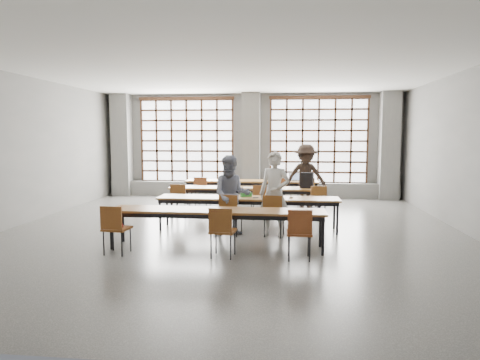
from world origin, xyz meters
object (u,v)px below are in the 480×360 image
object	(u,v)px
desk_row_b	(245,190)
green_box	(246,195)
student_female	(232,195)
phone	(256,198)
backpack	(307,180)
plastic_bag	(281,176)
chair_mid_centre	(260,198)
desk_row_a	(252,183)
red_pouch	(117,226)
chair_front_right	(274,211)
student_back	(306,176)
chair_back_mid	(278,190)
desk_row_c	(248,200)
chair_back_left	(202,189)
chair_mid_left	(180,197)
chair_near_mid	(222,227)
desk_row_d	(217,213)
chair_mid_right	(317,199)
chair_front_left	(230,210)
student_male	(275,194)
laptop_back	(296,179)
chair_near_left	(115,225)
mouse	(291,197)
laptop_front	(273,194)
chair_back_right	(306,190)
chair_near_right	(299,229)

from	to	relation	value
desk_row_b	green_box	distance (m)	1.70
student_female	phone	distance (m)	0.63
backpack	plastic_bag	world-z (taller)	backpack
desk_row_b	chair_mid_centre	size ratio (longest dim) A/B	4.55
desk_row_a	red_pouch	distance (m)	6.01
chair_front_right	student_back	world-z (taller)	student_back
chair_back_mid	backpack	xyz separation A→B (m)	(0.76, -1.06, 0.39)
desk_row_c	red_pouch	bearing A→B (deg)	-134.46
chair_back_left	plastic_bag	xyz separation A→B (m)	(2.31, 0.68, 0.34)
chair_mid_left	plastic_bag	distance (m)	3.52
chair_near_mid	green_box	bearing A→B (deg)	85.28
phone	desk_row_d	bearing A→B (deg)	-111.97
desk_row_a	chair_front_right	size ratio (longest dim) A/B	4.55
chair_mid_right	chair_front_left	xyz separation A→B (m)	(-1.91, -1.77, 0.00)
student_male	laptop_back	size ratio (longest dim) A/B	3.99
chair_near_left	red_pouch	xyz separation A→B (m)	(0.01, 0.08, -0.04)
chair_back_mid	student_male	distance (m)	3.40
chair_front_right	red_pouch	world-z (taller)	chair_front_right
chair_mid_right	red_pouch	xyz separation A→B (m)	(-3.73, -3.32, -0.04)
desk_row_c	student_back	bearing A→B (deg)	65.10
desk_row_c	chair_mid_right	distance (m)	1.97
chair_back_mid	red_pouch	size ratio (longest dim) A/B	4.40
chair_near_mid	chair_mid_centre	bearing A→B (deg)	82.65
desk_row_b	chair_front_left	xyz separation A→B (m)	(-0.09, -2.40, -0.13)
chair_mid_centre	mouse	xyz separation A→B (m)	(0.75, -1.17, 0.21)
chair_mid_left	laptop_front	bearing A→B (deg)	-23.37
desk_row_c	laptop_back	world-z (taller)	laptop_back
student_back	backpack	distance (m)	1.19
red_pouch	phone	bearing A→B (deg)	41.88
student_male	plastic_bag	xyz separation A→B (m)	(0.10, 4.06, -0.01)
chair_mid_left	desk_row_c	bearing A→B (deg)	-31.95
plastic_bag	chair_back_right	bearing A→B (deg)	-43.22
chair_near_left	mouse	size ratio (longest dim) A/B	8.98
chair_near_mid	student_male	xyz separation A→B (m)	(0.84, 1.75, 0.35)
desk_row_c	backpack	distance (m)	2.30
desk_row_c	backpack	bearing A→B (deg)	52.93
chair_near_right	desk_row_a	bearing A→B (deg)	102.40
chair_back_mid	chair_mid_right	bearing A→B (deg)	-60.55
chair_back_right	laptop_back	xyz separation A→B (m)	(-0.29, 0.73, 0.25)
desk_row_c	chair_near_left	distance (m)	3.11
student_back	laptop_back	world-z (taller)	student_back
chair_mid_right	student_female	world-z (taller)	student_female
chair_near_left	chair_front_left	bearing A→B (deg)	41.71
chair_near_mid	student_female	xyz separation A→B (m)	(-0.06, 1.75, 0.30)
desk_row_a	student_back	xyz separation A→B (m)	(1.60, -0.50, 0.25)
chair_near_mid	chair_near_left	bearing A→B (deg)	-180.00
chair_front_left	green_box	xyz separation A→B (m)	(0.27, 0.71, 0.24)
mouse	chair_near_mid	bearing A→B (deg)	-118.09
chair_back_mid	student_female	xyz separation A→B (m)	(-0.91, -3.39, 0.30)
chair_back_right	chair_near_mid	bearing A→B (deg)	-107.91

